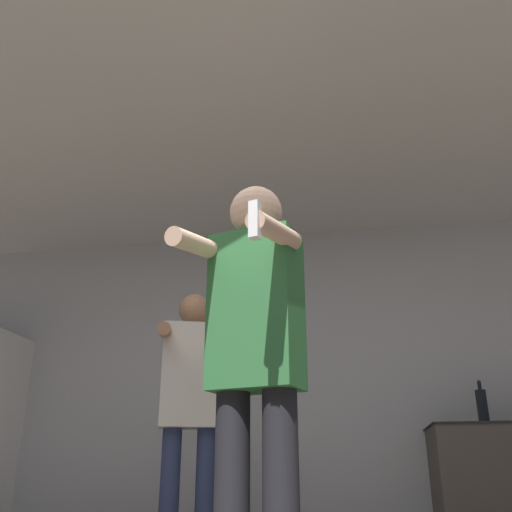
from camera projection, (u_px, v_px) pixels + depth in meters
name	position (u px, v px, depth m)	size (l,w,h in m)	color
wall_back	(285.00, 382.00, 4.55)	(7.00, 0.06, 2.55)	#B2B7BC
ceiling_slab	(254.00, 143.00, 3.68)	(7.00, 3.40, 0.05)	silver
bottle_dark_rum	(482.00, 406.00, 3.93)	(0.07, 0.07, 0.31)	black
person_woman_foreground	(255.00, 354.00, 2.23)	(0.50, 0.57, 1.73)	black
person_man_side	(191.00, 398.00, 3.43)	(0.51, 0.55, 1.66)	navy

